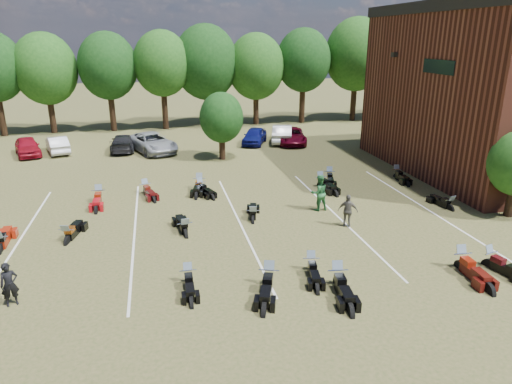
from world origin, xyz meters
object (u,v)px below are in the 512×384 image
object	(u,v)px
car_4	(255,136)
motorcycle_7	(1,252)
person_grey	(348,211)
motorcycle_3	(337,286)
person_black	(9,284)
car_0	(27,146)
person_green	(319,193)
motorcycle_14	(146,194)

from	to	relation	value
car_4	motorcycle_7	world-z (taller)	car_4
person_grey	motorcycle_3	xyz separation A→B (m)	(-2.58, -5.11, -0.81)
person_grey	motorcycle_7	size ratio (longest dim) A/B	0.67
person_black	car_0	bearing A→B (deg)	78.90
motorcycle_7	car_4	bearing A→B (deg)	-132.80
car_4	motorcycle_3	bearing A→B (deg)	-71.06
person_green	person_black	bearing A→B (deg)	18.88
person_black	motorcycle_14	world-z (taller)	person_black
motorcycle_14	motorcycle_3	bearing A→B (deg)	-76.61
person_grey	motorcycle_14	world-z (taller)	person_grey
person_green	person_grey	distance (m)	2.47
car_0	person_grey	xyz separation A→B (m)	(18.34, -18.33, 0.11)
person_black	motorcycle_7	world-z (taller)	person_black
motorcycle_3	motorcycle_14	xyz separation A→B (m)	(-6.89, 12.16, 0.00)
person_green	motorcycle_14	size ratio (longest dim) A/B	0.87
person_green	motorcycle_7	bearing A→B (deg)	0.26
car_0	motorcycle_14	bearing A→B (deg)	-69.99
car_0	car_4	bearing A→B (deg)	-17.77
car_4	person_green	world-z (taller)	person_green
person_grey	motorcycle_7	xyz separation A→B (m)	(-15.42, 0.64, -0.81)
car_4	person_green	size ratio (longest dim) A/B	2.10
person_grey	person_black	bearing A→B (deg)	45.74
person_green	motorcycle_3	distance (m)	7.82
car_0	motorcycle_3	bearing A→B (deg)	-74.27
person_grey	motorcycle_14	bearing A→B (deg)	-6.60
person_black	car_4	bearing A→B (deg)	36.56
car_4	person_green	distance (m)	16.07
car_4	person_green	bearing A→B (deg)	-66.32
person_green	motorcycle_3	size ratio (longest dim) A/B	0.79
car_0	motorcycle_14	world-z (taller)	car_0
person_black	motorcycle_14	distance (m)	11.76
car_4	person_black	world-z (taller)	person_black
person_green	person_grey	world-z (taller)	person_green
car_0	person_grey	size ratio (longest dim) A/B	2.53
car_0	person_black	size ratio (longest dim) A/B	2.63
person_grey	motorcycle_3	bearing A→B (deg)	93.30
motorcycle_7	car_0	bearing A→B (deg)	-83.50
person_black	motorcycle_14	size ratio (longest dim) A/B	0.71
motorcycle_3	person_green	bearing A→B (deg)	82.86
car_4	person_grey	xyz separation A→B (m)	(0.51, -18.46, 0.12)
car_0	person_black	bearing A→B (deg)	-96.60
person_green	motorcycle_14	distance (m)	10.07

